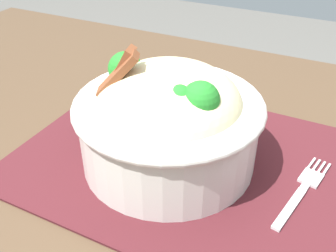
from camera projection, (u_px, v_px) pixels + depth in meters
table at (179, 208)px, 0.51m from camera, size 1.29×0.77×0.74m
placemat at (203, 164)px, 0.47m from camera, size 0.45×0.31×0.00m
bowl at (168, 119)px, 0.44m from camera, size 0.23×0.23×0.14m
fork at (303, 189)px, 0.43m from camera, size 0.04×0.13×0.00m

